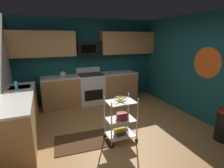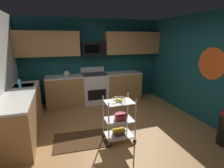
{
  "view_description": "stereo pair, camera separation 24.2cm",
  "coord_description": "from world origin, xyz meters",
  "views": [
    {
      "loc": [
        -1.34,
        -2.94,
        2.01
      ],
      "look_at": [
        -0.02,
        0.36,
        1.05
      ],
      "focal_mm": 27.44,
      "sensor_mm": 36.0,
      "label": 1
    },
    {
      "loc": [
        -1.11,
        -3.02,
        2.01
      ],
      "look_at": [
        -0.02,
        0.36,
        1.05
      ],
      "focal_mm": 27.44,
      "sensor_mm": 36.0,
      "label": 2
    }
  ],
  "objects": [
    {
      "name": "book_stack",
      "position": [
        -0.04,
        -0.14,
        0.18
      ],
      "size": [
        0.26,
        0.2,
        0.11
      ],
      "color": "#1E4C8C",
      "rests_on": "rolling_cart"
    },
    {
      "name": "wall_flower_decal",
      "position": [
        2.2,
        -0.07,
        1.45
      ],
      "size": [
        0.0,
        0.73,
        0.73
      ],
      "primitive_type": "cylinder",
      "rotation": [
        0.0,
        1.57,
        0.0
      ],
      "color": "#E5591E"
    },
    {
      "name": "microwave",
      "position": [
        -0.03,
        2.21,
        1.7
      ],
      "size": [
        0.7,
        0.39,
        0.4
      ],
      "color": "black"
    },
    {
      "name": "fruit_bowl",
      "position": [
        -0.04,
        -0.14,
        0.88
      ],
      "size": [
        0.27,
        0.27,
        0.07
      ],
      "color": "silver",
      "rests_on": "rolling_cart"
    },
    {
      "name": "wall_back",
      "position": [
        0.0,
        2.43,
        1.3
      ],
      "size": [
        4.52,
        0.06,
        2.6
      ],
      "primitive_type": "cube",
      "color": "#14474C",
      "rests_on": "ground"
    },
    {
      "name": "mixing_bowl_large",
      "position": [
        0.0,
        -0.14,
        0.52
      ],
      "size": [
        0.25,
        0.25,
        0.11
      ],
      "color": "maroon",
      "rests_on": "rolling_cart"
    },
    {
      "name": "upper_cabinets",
      "position": [
        0.01,
        2.23,
        1.85
      ],
      "size": [
        4.4,
        0.33,
        0.7
      ],
      "color": "#B27F4C"
    },
    {
      "name": "oven_range",
      "position": [
        -0.03,
        2.1,
        0.48
      ],
      "size": [
        0.76,
        0.65,
        1.1
      ],
      "color": "white",
      "rests_on": "ground"
    },
    {
      "name": "rolling_cart",
      "position": [
        -0.04,
        -0.14,
        0.45
      ],
      "size": [
        0.61,
        0.41,
        0.91
      ],
      "color": "silver",
      "rests_on": "ground"
    },
    {
      "name": "counter_run",
      "position": [
        -0.81,
        1.52,
        0.46
      ],
      "size": [
        3.69,
        2.76,
        0.92
      ],
      "color": "#B27F4C",
      "rests_on": "ground"
    },
    {
      "name": "dish_soap_bottle",
      "position": [
        -1.94,
        1.1,
        1.02
      ],
      "size": [
        0.06,
        0.06,
        0.2
      ],
      "primitive_type": "cylinder",
      "color": "#2D8CBF",
      "rests_on": "counter_run"
    },
    {
      "name": "floor",
      "position": [
        0.0,
        0.0,
        -0.02
      ],
      "size": [
        4.4,
        4.8,
        0.04
      ],
      "primitive_type": "cube",
      "color": "#A87542",
      "rests_on": "ground"
    },
    {
      "name": "wall_right",
      "position": [
        2.23,
        0.0,
        1.3
      ],
      "size": [
        0.06,
        4.8,
        2.6
      ],
      "primitive_type": "cube",
      "color": "#14474C",
      "rests_on": "ground"
    },
    {
      "name": "floor_rug",
      "position": [
        -0.76,
        0.07,
        0.01
      ],
      "size": [
        1.15,
        0.77,
        0.01
      ],
      "primitive_type": "cube",
      "rotation": [
        0.0,
        0.0,
        -0.07
      ],
      "color": "#472D19",
      "rests_on": "ground"
    },
    {
      "name": "kettle",
      "position": [
        -0.86,
        2.1,
        1.0
      ],
      "size": [
        0.21,
        0.18,
        0.26
      ],
      "color": "beige",
      "rests_on": "counter_run"
    }
  ]
}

